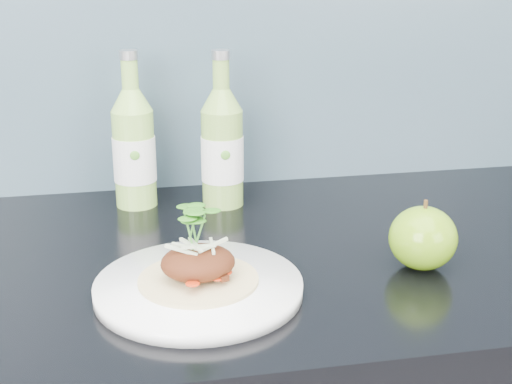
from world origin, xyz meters
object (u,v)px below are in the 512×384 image
Objects in this scene: green_apple at (423,238)px; cider_bottle_left at (134,148)px; cider_bottle_right at (222,148)px; dinner_plate at (199,287)px.

green_apple is 0.44× the size of cider_bottle_left.
green_apple is at bearing -63.60° from cider_bottle_right.
dinner_plate is 0.29m from green_apple.
dinner_plate is 0.34m from cider_bottle_left.
cider_bottle_right is at bearing -15.65° from cider_bottle_left.
dinner_plate is 2.61× the size of green_apple.
green_apple is 0.46m from cider_bottle_left.
cider_bottle_right is at bearing 126.81° from green_apple.
green_apple reaches higher than dinner_plate.
cider_bottle_right reaches higher than green_apple.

